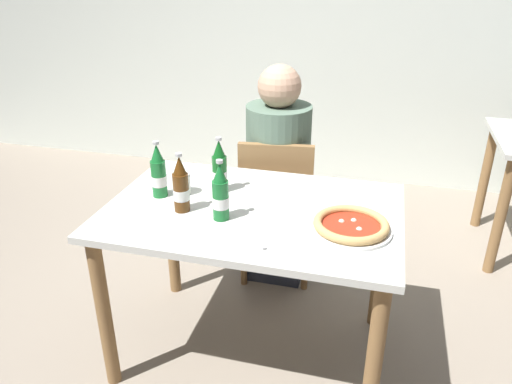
{
  "coord_description": "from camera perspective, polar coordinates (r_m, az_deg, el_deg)",
  "views": [
    {
      "loc": [
        0.47,
        -1.74,
        1.68
      ],
      "look_at": [
        0.0,
        0.05,
        0.8
      ],
      "focal_mm": 34.75,
      "sensor_mm": 36.0,
      "label": 1
    }
  ],
  "objects": [
    {
      "name": "paper_cup",
      "position": [
        2.16,
        -8.51,
        0.98
      ],
      "size": [
        0.07,
        0.07,
        0.09
      ],
      "primitive_type": "cylinder",
      "color": "white",
      "rests_on": "dining_table_main"
    },
    {
      "name": "beer_bottle_left",
      "position": [
        2.13,
        -11.15,
        2.11
      ],
      "size": [
        0.07,
        0.07,
        0.25
      ],
      "color": "#196B2D",
      "rests_on": "dining_table_main"
    },
    {
      "name": "pizza_margherita_near",
      "position": [
        1.89,
        10.88,
        -3.83
      ],
      "size": [
        0.31,
        0.31,
        0.04
      ],
      "color": "white",
      "rests_on": "dining_table_main"
    },
    {
      "name": "back_wall_tiled",
      "position": [
        3.99,
        8.42,
        19.66
      ],
      "size": [
        7.0,
        0.1,
        2.6
      ],
      "primitive_type": "cube",
      "color": "silver",
      "rests_on": "ground_plane"
    },
    {
      "name": "dining_table_main",
      "position": [
        2.08,
        -0.35,
        -4.66
      ],
      "size": [
        1.2,
        0.8,
        0.75
      ],
      "color": "silver",
      "rests_on": "ground_plane"
    },
    {
      "name": "beer_bottle_extra",
      "position": [
        1.99,
        -8.64,
        0.58
      ],
      "size": [
        0.07,
        0.07,
        0.25
      ],
      "color": "#512D0F",
      "rests_on": "dining_table_main"
    },
    {
      "name": "ground_plane",
      "position": [
        2.46,
        -0.31,
        -17.57
      ],
      "size": [
        8.0,
        8.0,
        0.0
      ],
      "primitive_type": "plane",
      "color": "gray"
    },
    {
      "name": "beer_bottle_center",
      "position": [
        2.14,
        -4.22,
        2.68
      ],
      "size": [
        0.07,
        0.07,
        0.25
      ],
      "color": "#14591E",
      "rests_on": "dining_table_main"
    },
    {
      "name": "beer_bottle_right",
      "position": [
        1.91,
        -4.11,
        -0.3
      ],
      "size": [
        0.07,
        0.07,
        0.25
      ],
      "color": "#196B2D",
      "rests_on": "dining_table_main"
    },
    {
      "name": "diner_seated",
      "position": [
        2.69,
        2.51,
        1.31
      ],
      "size": [
        0.34,
        0.34,
        1.21
      ],
      "color": "#2D3342",
      "rests_on": "ground_plane"
    },
    {
      "name": "napkin_with_cutlery",
      "position": [
        1.83,
        -0.39,
        -5.01
      ],
      "size": [
        0.23,
        0.23,
        0.01
      ],
      "color": "white",
      "rests_on": "dining_table_main"
    },
    {
      "name": "chair_behind_table",
      "position": [
        2.69,
        2.42,
        -1.12
      ],
      "size": [
        0.45,
        0.45,
        0.85
      ],
      "rotation": [
        0.0,
        0.0,
        3.27
      ],
      "color": "olive",
      "rests_on": "ground_plane"
    }
  ]
}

